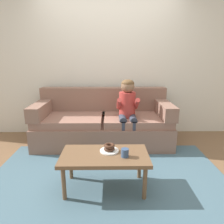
{
  "coord_description": "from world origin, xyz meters",
  "views": [
    {
      "loc": [
        0.02,
        -2.39,
        1.42
      ],
      "look_at": [
        0.06,
        0.45,
        0.65
      ],
      "focal_mm": 32.0,
      "sensor_mm": 36.0,
      "label": 1
    }
  ],
  "objects_px": {
    "donut": "(109,149)",
    "mug": "(125,153)",
    "coffee_table": "(105,158)",
    "toy_controller": "(72,161)",
    "person_child": "(128,107)",
    "couch": "(103,124)"
  },
  "relations": [
    {
      "from": "couch",
      "to": "mug",
      "type": "xyz_separation_m",
      "value": [
        0.27,
        -1.34,
        0.13
      ]
    },
    {
      "from": "person_child",
      "to": "couch",
      "type": "bearing_deg",
      "value": 152.41
    },
    {
      "from": "couch",
      "to": "toy_controller",
      "type": "height_order",
      "value": "couch"
    },
    {
      "from": "mug",
      "to": "coffee_table",
      "type": "bearing_deg",
      "value": 164.39
    },
    {
      "from": "donut",
      "to": "mug",
      "type": "bearing_deg",
      "value": -38.04
    },
    {
      "from": "coffee_table",
      "to": "person_child",
      "type": "xyz_separation_m",
      "value": [
        0.34,
        1.08,
        0.3
      ]
    },
    {
      "from": "person_child",
      "to": "toy_controller",
      "type": "height_order",
      "value": "person_child"
    },
    {
      "from": "couch",
      "to": "person_child",
      "type": "height_order",
      "value": "person_child"
    },
    {
      "from": "mug",
      "to": "toy_controller",
      "type": "bearing_deg",
      "value": 137.49
    },
    {
      "from": "couch",
      "to": "toy_controller",
      "type": "relative_size",
      "value": 9.8
    },
    {
      "from": "person_child",
      "to": "toy_controller",
      "type": "relative_size",
      "value": 4.87
    },
    {
      "from": "coffee_table",
      "to": "mug",
      "type": "height_order",
      "value": "mug"
    },
    {
      "from": "coffee_table",
      "to": "donut",
      "type": "bearing_deg",
      "value": 53.13
    },
    {
      "from": "couch",
      "to": "mug",
      "type": "height_order",
      "value": "couch"
    },
    {
      "from": "couch",
      "to": "coffee_table",
      "type": "height_order",
      "value": "couch"
    },
    {
      "from": "coffee_table",
      "to": "donut",
      "type": "xyz_separation_m",
      "value": [
        0.05,
        0.07,
        0.08
      ]
    },
    {
      "from": "person_child",
      "to": "mug",
      "type": "bearing_deg",
      "value": -96.17
    },
    {
      "from": "coffee_table",
      "to": "mug",
      "type": "xyz_separation_m",
      "value": [
        0.21,
        -0.06,
        0.09
      ]
    },
    {
      "from": "coffee_table",
      "to": "mug",
      "type": "relative_size",
      "value": 10.47
    },
    {
      "from": "person_child",
      "to": "toy_controller",
      "type": "bearing_deg",
      "value": -148.37
    },
    {
      "from": "coffee_table",
      "to": "person_child",
      "type": "distance_m",
      "value": 1.17
    },
    {
      "from": "toy_controller",
      "to": "donut",
      "type": "bearing_deg",
      "value": -11.5
    }
  ]
}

